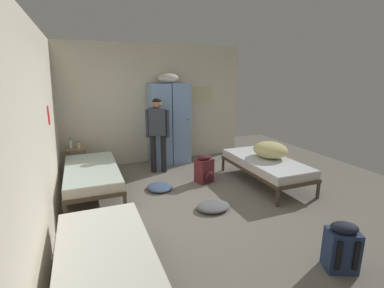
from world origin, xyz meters
TOP-DOWN VIEW (x-y plane):
  - ground_plane at (0.00, 0.00)m, footprint 8.21×8.21m
  - room_backdrop at (-1.16, 1.19)m, footprint 4.34×5.19m
  - locker_bank at (0.24, 2.28)m, footprint 0.90×0.55m
  - shelf_unit at (-1.81, 2.23)m, footprint 0.38×0.30m
  - bed_left_front at (-1.56, -1.49)m, footprint 0.90×1.90m
  - bed_right at (1.56, 0.36)m, footprint 0.90×1.90m
  - bed_left_rear at (-1.56, 1.08)m, footprint 0.90×1.90m
  - bedding_heap at (1.69, 0.41)m, footprint 0.62×0.70m
  - person_traveler at (-0.18, 1.72)m, footprint 0.47×0.31m
  - water_bottle at (-1.89, 2.25)m, footprint 0.06×0.06m
  - lotion_bottle at (-1.74, 2.19)m, footprint 0.05×0.05m
  - backpack_maroon at (0.50, 0.84)m, footprint 0.38×0.39m
  - backpack_navy at (0.83, -2.01)m, footprint 0.39×0.40m
  - clothes_pile_denim at (-0.42, 0.82)m, footprint 0.45×0.51m
  - clothes_pile_grey at (0.15, -0.26)m, footprint 0.53×0.43m

SIDE VIEW (x-z plane):
  - ground_plane at x=0.00m, z-range 0.00..0.00m
  - clothes_pile_denim at x=-0.42m, z-range 0.00..0.08m
  - clothes_pile_grey at x=0.15m, z-range 0.00..0.10m
  - backpack_maroon at x=0.50m, z-range -0.02..0.53m
  - backpack_navy at x=0.83m, z-range -0.02..0.53m
  - shelf_unit at x=-1.81m, z-range 0.06..0.63m
  - bed_left_front at x=-1.56m, z-range 0.14..0.63m
  - bed_right at x=1.56m, z-range 0.14..0.63m
  - bed_left_rear at x=-1.56m, z-range 0.14..0.63m
  - lotion_bottle at x=-1.74m, z-range 0.56..0.72m
  - bedding_heap at x=1.69m, z-range 0.49..0.79m
  - water_bottle at x=-1.89m, z-range 0.56..0.78m
  - person_traveler at x=-0.18m, z-range 0.16..1.74m
  - locker_bank at x=0.24m, z-range -0.07..2.00m
  - room_backdrop at x=-1.16m, z-range 0.00..2.72m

